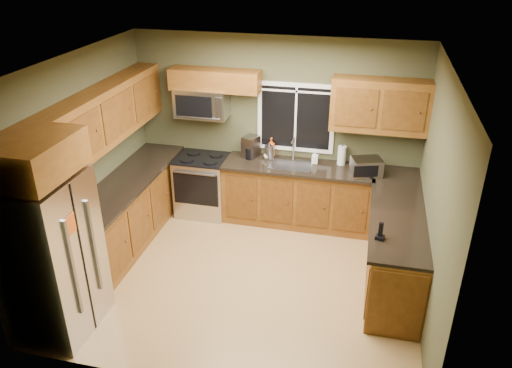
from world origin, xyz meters
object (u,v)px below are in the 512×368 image
at_px(range, 203,185).
at_px(coffee_maker, 251,148).
at_px(refrigerator, 52,256).
at_px(microwave, 202,103).
at_px(toaster_oven, 366,167).
at_px(soap_bottle_c, 268,154).
at_px(paper_towel_roll, 342,155).
at_px(cordless_phone, 380,234).
at_px(soap_bottle_a, 271,148).
at_px(soap_bottle_b, 315,157).
at_px(kettle, 269,151).

xyz_separation_m(range, coffee_maker, (0.72, 0.16, 0.62)).
bearing_deg(refrigerator, microwave, 76.66).
bearing_deg(toaster_oven, coffee_maker, 171.57).
xyz_separation_m(toaster_oven, soap_bottle_c, (-1.43, 0.24, -0.04)).
distance_m(coffee_maker, paper_towel_roll, 1.33).
xyz_separation_m(range, toaster_oven, (2.41, -0.09, 0.59)).
bearing_deg(coffee_maker, microwave, -178.18).
relative_size(soap_bottle_c, cordless_phone, 0.79).
height_order(microwave, cordless_phone, microwave).
distance_m(coffee_maker, soap_bottle_a, 0.31).
distance_m(toaster_oven, cordless_phone, 1.63).
distance_m(paper_towel_roll, soap_bottle_b, 0.38).
distance_m(soap_bottle_a, cordless_phone, 2.52).
height_order(coffee_maker, cordless_phone, coffee_maker).
xyz_separation_m(toaster_oven, coffee_maker, (-1.69, 0.25, 0.03)).
bearing_deg(range, soap_bottle_b, 5.37).
bearing_deg(range, refrigerator, -103.97).
relative_size(microwave, soap_bottle_a, 2.55).
bearing_deg(toaster_oven, microwave, 174.59).
xyz_separation_m(soap_bottle_c, cordless_phone, (1.64, -1.85, -0.02)).
relative_size(coffee_maker, kettle, 1.25).
relative_size(refrigerator, cordless_phone, 8.83).
bearing_deg(soap_bottle_b, microwave, -179.27).
bearing_deg(refrigerator, range, 76.03).
distance_m(refrigerator, cordless_phone, 3.48).
bearing_deg(soap_bottle_c, soap_bottle_b, 1.21).
bearing_deg(microwave, kettle, 0.92).
relative_size(kettle, soap_bottle_b, 1.36).
xyz_separation_m(coffee_maker, paper_towel_roll, (1.33, 0.04, -0.01)).
relative_size(refrigerator, paper_towel_roll, 5.84).
height_order(range, cordless_phone, cordless_phone).
height_order(microwave, paper_towel_roll, microwave).
relative_size(soap_bottle_a, soap_bottle_c, 1.85).
bearing_deg(soap_bottle_b, cordless_phone, -63.08).
bearing_deg(microwave, toaster_oven, -5.41).
height_order(refrigerator, coffee_maker, refrigerator).
relative_size(microwave, soap_bottle_c, 4.70).
distance_m(toaster_oven, soap_bottle_b, 0.78).
distance_m(toaster_oven, kettle, 1.43).
xyz_separation_m(paper_towel_roll, cordless_phone, (0.57, -1.91, -0.08)).
distance_m(refrigerator, microwave, 3.10).
relative_size(microwave, soap_bottle_b, 4.04).
bearing_deg(soap_bottle_a, paper_towel_roll, -1.52).
height_order(refrigerator, soap_bottle_c, refrigerator).
bearing_deg(kettle, refrigerator, -120.03).
bearing_deg(soap_bottle_c, range, -171.73).
bearing_deg(range, soap_bottle_c, 8.27).
bearing_deg(cordless_phone, toaster_oven, 97.47).
bearing_deg(microwave, refrigerator, -103.34).
height_order(coffee_maker, soap_bottle_c, coffee_maker).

